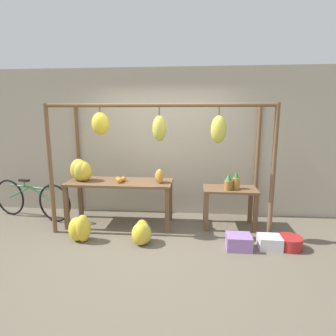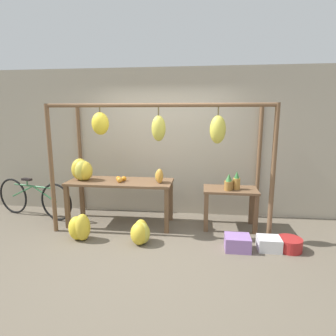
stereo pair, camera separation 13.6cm
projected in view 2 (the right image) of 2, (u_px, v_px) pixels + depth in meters
The scene contains 15 objects.
ground_plane at pixel (153, 248), 4.14m from camera, with size 20.00×20.00×0.00m, color #665B4C.
shop_wall_back at pixel (167, 143), 5.43m from camera, with size 8.00×0.08×2.80m.
stall_awning at pixel (159, 140), 4.45m from camera, with size 3.54×1.25×2.10m.
display_table_main at pixel (120, 187), 4.94m from camera, with size 1.82×0.69×0.79m.
display_table_side at pixel (230, 198), 4.81m from camera, with size 0.91×0.54×0.70m.
banana_pile_on_table at pixel (83, 170), 4.95m from camera, with size 0.47×0.41×0.38m.
orange_pile at pixel (120, 179), 4.84m from camera, with size 0.19×0.22×0.09m.
pineapple_cluster at pixel (231, 183), 4.68m from camera, with size 0.27×0.21×0.31m.
banana_pile_ground_left at pixel (80, 228), 4.37m from camera, with size 0.43×0.35×0.43m.
banana_pile_ground_right at pixel (141, 233), 4.26m from camera, with size 0.39×0.41×0.35m.
fruit_crate_white at pixel (237, 243), 4.07m from camera, with size 0.36×0.31×0.21m.
blue_bucket at pixel (289, 244), 4.06m from camera, with size 0.36×0.36×0.18m.
parked_bicycle at pixel (34, 198), 5.35m from camera, with size 1.74×0.47×0.74m.
papaya_pile at pixel (159, 176), 4.77m from camera, with size 0.20×0.26×0.25m.
fruit_crate_purple at pixel (269, 244), 4.07m from camera, with size 0.32×0.27×0.19m.
Camera 2 is at (0.70, -3.78, 1.94)m, focal length 30.00 mm.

